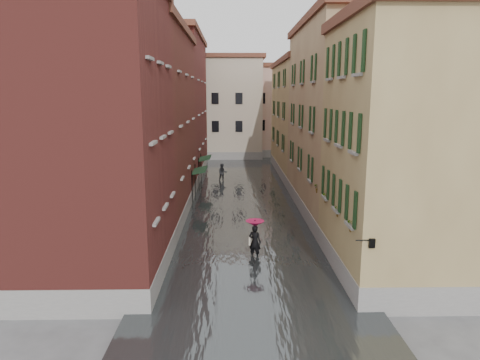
{
  "coord_description": "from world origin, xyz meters",
  "views": [
    {
      "loc": [
        -0.84,
        -21.1,
        8.42
      ],
      "look_at": [
        -0.36,
        6.1,
        3.0
      ],
      "focal_mm": 32.0,
      "sensor_mm": 36.0,
      "label": 1
    }
  ],
  "objects": [
    {
      "name": "building_right_near",
      "position": [
        7.0,
        -2.0,
        5.75
      ],
      "size": [
        6.0,
        8.0,
        11.5
      ],
      "primitive_type": "cube",
      "color": "olive",
      "rests_on": "ground"
    },
    {
      "name": "building_right_far",
      "position": [
        7.0,
        24.0,
        5.75
      ],
      "size": [
        6.0,
        16.0,
        11.5
      ],
      "primitive_type": "cube",
      "color": "olive",
      "rests_on": "ground"
    },
    {
      "name": "building_left_far",
      "position": [
        -7.0,
        24.0,
        7.0
      ],
      "size": [
        6.0,
        16.0,
        14.0
      ],
      "primitive_type": "cube",
      "color": "maroon",
      "rests_on": "ground"
    },
    {
      "name": "wall_lantern",
      "position": [
        4.33,
        -6.0,
        3.01
      ],
      "size": [
        0.71,
        0.22,
        0.35
      ],
      "color": "black",
      "rests_on": "ground"
    },
    {
      "name": "awning_far",
      "position": [
        -3.49,
        19.04,
        2.46
      ],
      "size": [
        1.09,
        2.92,
        2.8
      ],
      "color": "black",
      "rests_on": "ground"
    },
    {
      "name": "ground",
      "position": [
        0.0,
        0.0,
        0.0
      ],
      "size": [
        120.0,
        120.0,
        0.0
      ],
      "primitive_type": "plane",
      "color": "#4E4F51",
      "rests_on": "ground"
    },
    {
      "name": "building_end_pink",
      "position": [
        6.0,
        40.0,
        6.0
      ],
      "size": [
        10.0,
        9.0,
        12.0
      ],
      "primitive_type": "cube",
      "color": "tan",
      "rests_on": "ground"
    },
    {
      "name": "floodwater",
      "position": [
        0.0,
        13.0,
        0.1
      ],
      "size": [
        10.0,
        60.0,
        0.2
      ],
      "primitive_type": "cube",
      "color": "#3C4143",
      "rests_on": "ground"
    },
    {
      "name": "awning_near",
      "position": [
        -3.49,
        12.41,
        2.46
      ],
      "size": [
        1.09,
        2.87,
        2.8
      ],
      "color": "black",
      "rests_on": "ground"
    },
    {
      "name": "pedestrian_main",
      "position": [
        0.31,
        0.04,
        1.25
      ],
      "size": [
        0.99,
        0.99,
        2.06
      ],
      "color": "black",
      "rests_on": "ground"
    },
    {
      "name": "pedestrian_far",
      "position": [
        -1.83,
        20.1,
        0.92
      ],
      "size": [
        0.98,
        0.81,
        1.83
      ],
      "primitive_type": "imported",
      "rotation": [
        0.0,
        0.0,
        0.14
      ],
      "color": "black",
      "rests_on": "ground"
    },
    {
      "name": "window_planters",
      "position": [
        4.12,
        -0.85,
        3.51
      ],
      "size": [
        0.59,
        7.98,
        0.84
      ],
      "color": "#9E4233",
      "rests_on": "ground"
    },
    {
      "name": "building_left_mid",
      "position": [
        -7.0,
        9.0,
        6.25
      ],
      "size": [
        6.0,
        14.0,
        12.5
      ],
      "primitive_type": "cube",
      "color": "maroon",
      "rests_on": "ground"
    },
    {
      "name": "building_end_cream",
      "position": [
        -3.0,
        38.0,
        6.5
      ],
      "size": [
        12.0,
        9.0,
        13.0
      ],
      "primitive_type": "cube",
      "color": "#B09F8B",
      "rests_on": "ground"
    },
    {
      "name": "building_right_mid",
      "position": [
        7.0,
        9.0,
        6.5
      ],
      "size": [
        6.0,
        14.0,
        13.0
      ],
      "primitive_type": "cube",
      "color": "tan",
      "rests_on": "ground"
    },
    {
      "name": "building_left_near",
      "position": [
        -7.0,
        -2.0,
        6.5
      ],
      "size": [
        6.0,
        8.0,
        13.0
      ],
      "primitive_type": "cube",
      "color": "maroon",
      "rests_on": "ground"
    }
  ]
}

